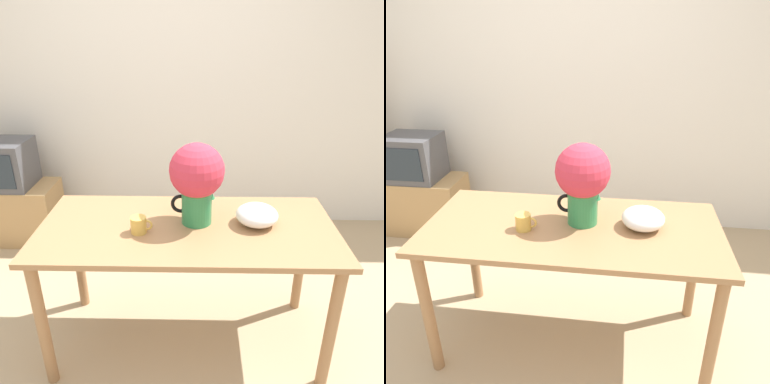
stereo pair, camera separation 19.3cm
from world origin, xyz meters
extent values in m
plane|color=tan|center=(0.00, 0.00, 0.00)|extent=(12.00, 12.00, 0.00)
cube|color=silver|center=(0.00, 1.79, 1.30)|extent=(8.00, 0.05, 2.60)
cube|color=#A3754C|center=(0.22, 0.23, 0.77)|extent=(1.55, 0.73, 0.03)
cylinder|color=#A3754C|center=(-0.49, -0.07, 0.38)|extent=(0.06, 0.06, 0.76)
cylinder|color=#A3754C|center=(0.94, -0.07, 0.38)|extent=(0.06, 0.06, 0.76)
cylinder|color=#A3754C|center=(-0.49, 0.53, 0.38)|extent=(0.06, 0.06, 0.76)
cylinder|color=#A3754C|center=(0.94, 0.53, 0.38)|extent=(0.06, 0.06, 0.76)
cylinder|color=#2D844C|center=(0.27, 0.28, 0.89)|extent=(0.16, 0.16, 0.19)
cone|color=#2D844C|center=(0.34, 0.28, 0.96)|extent=(0.06, 0.06, 0.05)
torus|color=black|center=(0.19, 0.28, 0.90)|extent=(0.10, 0.02, 0.10)
sphere|color=#3D7033|center=(0.27, 0.28, 1.03)|extent=(0.21, 0.21, 0.21)
sphere|color=#CC3347|center=(0.27, 0.28, 1.08)|extent=(0.28, 0.28, 0.28)
cylinder|color=gold|center=(-0.02, 0.16, 0.83)|extent=(0.08, 0.08, 0.09)
torus|color=gold|center=(0.02, 0.16, 0.83)|extent=(0.06, 0.01, 0.06)
ellipsoid|color=white|center=(0.59, 0.26, 0.84)|extent=(0.22, 0.22, 0.11)
cube|color=tan|center=(-1.34, 1.39, 0.25)|extent=(0.78, 0.40, 0.51)
cube|color=#4C4C51|center=(-1.34, 1.39, 0.70)|extent=(0.45, 0.39, 0.39)
cube|color=#232D38|center=(-1.34, 1.19, 0.70)|extent=(0.35, 0.01, 0.28)
camera|label=1|loc=(0.29, -1.48, 1.77)|focal=35.00mm
camera|label=2|loc=(0.48, -1.46, 1.77)|focal=35.00mm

